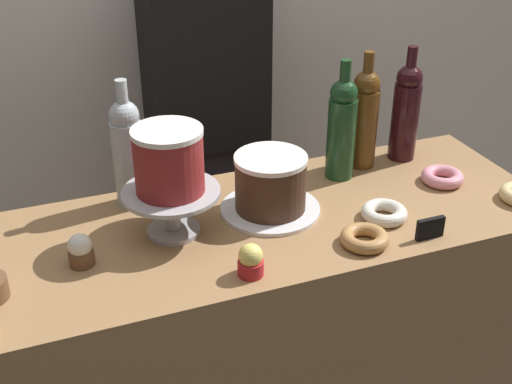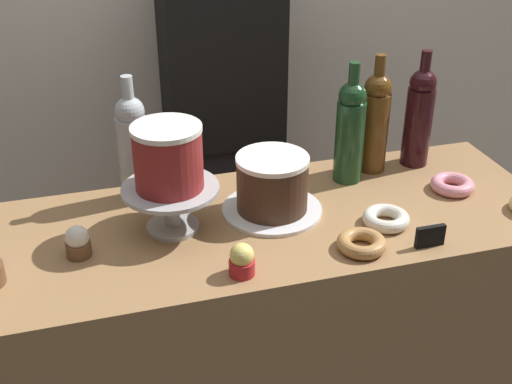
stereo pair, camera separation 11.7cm
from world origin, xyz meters
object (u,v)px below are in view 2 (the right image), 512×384
white_layer_cake (168,157)px  wine_bottle_dark_red (419,115)px  donut_maple (362,243)px  chocolate_round_cake (272,183)px  donut_sugar (386,219)px  cake_stand_pedestal (171,200)px  barista_figure (224,141)px  wine_bottle_green (350,130)px  price_sign_chalkboard (430,236)px  cupcake_vanilla (78,242)px  donut_pink (452,185)px  wine_bottle_amber (375,121)px  cupcake_lemon (242,260)px  wine_bottle_clear (133,147)px

white_layer_cake → wine_bottle_dark_red: bearing=12.6°
donut_maple → chocolate_round_cake: bearing=123.7°
wine_bottle_dark_red → donut_maple: 0.50m
wine_bottle_dark_red → donut_sugar: bearing=-128.2°
cake_stand_pedestal → barista_figure: bearing=66.0°
wine_bottle_green → donut_maple: 0.36m
price_sign_chalkboard → white_layer_cake: bearing=156.8°
chocolate_round_cake → cupcake_vanilla: (-0.47, -0.07, -0.04)m
chocolate_round_cake → cupcake_vanilla: chocolate_round_cake is taller
donut_sugar → donut_pink: 0.26m
wine_bottle_dark_red → wine_bottle_amber: size_ratio=1.00×
cupcake_lemon → barista_figure: barista_figure is taller
white_layer_cake → donut_sugar: white_layer_cake is taller
white_layer_cake → barista_figure: 0.70m
donut_pink → donut_sugar: bearing=-155.9°
price_sign_chalkboard → cupcake_vanilla: bearing=166.7°
cupcake_lemon → wine_bottle_green: bearing=41.6°
wine_bottle_dark_red → donut_sugar: 0.38m
cake_stand_pedestal → wine_bottle_amber: wine_bottle_amber is taller
donut_sugar → barista_figure: bearing=107.4°
cupcake_lemon → barista_figure: size_ratio=0.05×
cupcake_lemon → donut_sugar: 0.39m
wine_bottle_amber → donut_sugar: (-0.09, -0.28, -0.13)m
wine_bottle_clear → price_sign_chalkboard: (0.61, -0.41, -0.12)m
donut_pink → cupcake_vanilla: bearing=-177.6°
cupcake_vanilla → donut_pink: cupcake_vanilla is taller
wine_bottle_green → cupcake_vanilla: bearing=-166.3°
wine_bottle_clear → donut_maple: wine_bottle_clear is taller
wine_bottle_clear → cupcake_lemon: 0.44m
white_layer_cake → barista_figure: bearing=66.0°
white_layer_cake → chocolate_round_cake: white_layer_cake is taller
wine_bottle_clear → cupcake_vanilla: bearing=-124.8°
wine_bottle_amber → cupcake_lemon: (-0.47, -0.38, -0.11)m
wine_bottle_amber → donut_pink: (0.15, -0.17, -0.13)m
wine_bottle_green → cupcake_lemon: bearing=-138.4°
chocolate_round_cake → white_layer_cake: bearing=-177.3°
wine_bottle_amber → barista_figure: barista_figure is taller
wine_bottle_dark_red → donut_sugar: (-0.22, -0.28, -0.13)m
cupcake_lemon → cupcake_vanilla: 0.37m
wine_bottle_clear → donut_maple: size_ratio=2.91×
donut_maple → wine_bottle_clear: bearing=140.3°
wine_bottle_dark_red → cupcake_lemon: (-0.60, -0.38, -0.11)m
wine_bottle_clear → barista_figure: bearing=52.5°
cake_stand_pedestal → cupcake_vanilla: bearing=-166.2°
wine_bottle_dark_red → donut_sugar: size_ratio=2.91×
cupcake_vanilla → price_sign_chalkboard: (0.76, -0.18, -0.01)m
wine_bottle_clear → wine_bottle_dark_red: bearing=-1.0°
wine_bottle_clear → cupcake_vanilla: size_ratio=4.38×
wine_bottle_amber → donut_pink: bearing=-48.8°
donut_pink → barista_figure: size_ratio=0.07×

